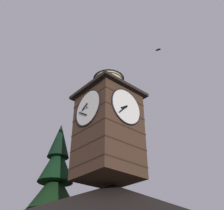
{
  "coord_description": "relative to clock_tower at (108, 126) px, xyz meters",
  "views": [
    {
      "loc": [
        13.18,
        13.67,
        1.97
      ],
      "look_at": [
        0.56,
        -0.61,
        13.8
      ],
      "focal_mm": 43.37,
      "sensor_mm": 36.0,
      "label": 1
    }
  ],
  "objects": [
    {
      "name": "flying_bird_high",
      "position": [
        -4.49,
        2.33,
        9.17
      ],
      "size": [
        0.34,
        0.52,
        0.15
      ],
      "color": "black"
    },
    {
      "name": "clock_tower",
      "position": [
        0.0,
        0.0,
        0.0
      ],
      "size": [
        4.72,
        4.72,
        9.99
      ],
      "color": "#422B1E",
      "rests_on": "building_main"
    },
    {
      "name": "moon",
      "position": [
        -15.52,
        -28.87,
        1.13
      ],
      "size": [
        1.61,
        1.61,
        1.61
      ],
      "color": "silver"
    }
  ]
}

